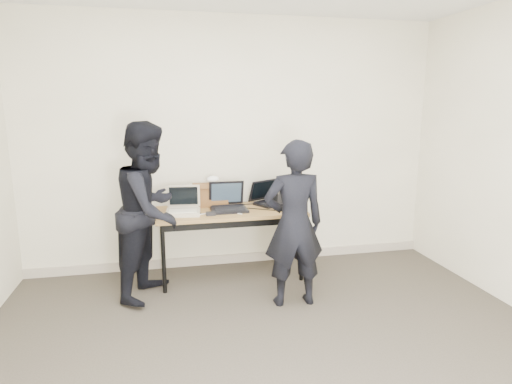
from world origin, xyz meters
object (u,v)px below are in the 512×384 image
object	(u,v)px
laptop_right	(269,198)
person_observer	(150,210)
desk	(231,216)
laptop_center	(228,203)
person_typist	(294,224)
laptop_beige	(183,208)
leather_satchel	(210,194)
equipment_box	(285,197)

from	to	relation	value
laptop_right	person_observer	world-z (taller)	person_observer
desk	laptop_center	xyz separation A→B (m)	(-0.02, 0.03, 0.12)
desk	person_typist	bearing A→B (deg)	-58.27
laptop_center	laptop_right	world-z (taller)	laptop_center
laptop_center	laptop_beige	bearing A→B (deg)	-173.54
leather_satchel	person_observer	distance (m)	0.77
person_typist	laptop_center	bearing A→B (deg)	-56.97
desk	equipment_box	world-z (taller)	equipment_box
desk	laptop_right	world-z (taller)	laptop_right
laptop_beige	equipment_box	bearing A→B (deg)	17.07
person_typist	person_observer	xyz separation A→B (m)	(-1.25, 0.48, 0.07)
desk	person_observer	distance (m)	0.84
laptop_center	leather_satchel	world-z (taller)	laptop_center
equipment_box	laptop_beige	bearing A→B (deg)	-168.81
laptop_beige	laptop_center	size ratio (longest dim) A/B	0.98
laptop_beige	laptop_center	xyz separation A→B (m)	(0.46, 0.06, 0.01)
leather_satchel	desk	bearing A→B (deg)	-52.74
leather_satchel	person_observer	xyz separation A→B (m)	(-0.61, -0.47, -0.03)
laptop_center	laptop_right	distance (m)	0.50
laptop_beige	desk	bearing A→B (deg)	9.14
equipment_box	person_observer	distance (m)	1.49
laptop_beige	equipment_box	world-z (taller)	laptop_beige
desk	equipment_box	bearing A→B (deg)	16.33
person_typist	person_observer	distance (m)	1.34
laptop_center	person_observer	bearing A→B (deg)	-161.30
laptop_beige	laptop_center	bearing A→B (deg)	13.38
laptop_right	person_typist	size ratio (longest dim) A/B	0.31
desk	laptop_center	size ratio (longest dim) A/B	4.08
laptop_beige	person_observer	size ratio (longest dim) A/B	0.22
laptop_right	equipment_box	distance (m)	0.18
laptop_center	person_typist	xyz separation A→B (m)	(0.48, -0.75, -0.04)
equipment_box	laptop_right	bearing A→B (deg)	176.80
desk	person_typist	size ratio (longest dim) A/B	1.01
person_observer	laptop_right	bearing A→B (deg)	-46.10
laptop_beige	person_typist	distance (m)	1.16
leather_satchel	person_observer	world-z (taller)	person_observer
person_typist	equipment_box	bearing A→B (deg)	-100.03
laptop_beige	person_typist	world-z (taller)	person_typist
desk	laptop_center	world-z (taller)	laptop_center
person_observer	person_typist	bearing A→B (deg)	-86.76
leather_satchel	equipment_box	distance (m)	0.81
laptop_center	equipment_box	xyz separation A→B (m)	(0.65, 0.16, 0.01)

